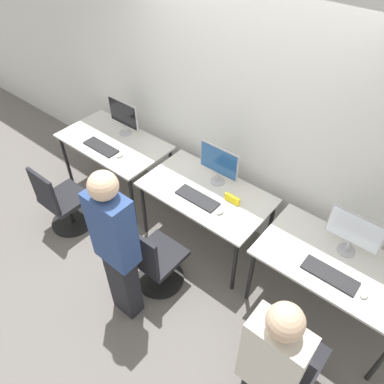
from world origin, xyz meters
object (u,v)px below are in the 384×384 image
object	(u,v)px
keyboard_left	(101,147)
office_chair_right	(288,364)
office_chair_left	(63,204)
mouse_left	(120,155)
keyboard_center	(197,198)
mouse_center	(220,212)
monitor_center	(219,163)
person_right	(268,371)
office_chair_center	(155,262)
person_center	(116,246)
keyboard_right	(330,275)
monitor_left	(123,116)
mouse_right	(365,294)
monitor_right	(354,232)

from	to	relation	value
keyboard_left	office_chair_right	distance (m)	2.89
keyboard_left	office_chair_left	xyz separation A→B (m)	(0.01, -0.65, -0.41)
keyboard_left	mouse_left	world-z (taller)	mouse_left
keyboard_center	keyboard_left	bearing A→B (deg)	-178.31
mouse_center	monitor_center	bearing A→B (deg)	129.78
mouse_center	person_right	xyz separation A→B (m)	(1.10, -1.01, 0.10)
office_chair_center	person_center	bearing A→B (deg)	-93.80
keyboard_right	person_right	size ratio (longest dim) A/B	0.28
person_center	person_right	size ratio (longest dim) A/B	1.06
monitor_left	mouse_center	bearing A→B (deg)	-11.98
mouse_center	mouse_right	world-z (taller)	same
monitor_left	mouse_center	size ratio (longest dim) A/B	4.94
keyboard_left	office_chair_left	bearing A→B (deg)	-89.06
mouse_center	keyboard_right	bearing A→B (deg)	-0.52
mouse_center	office_chair_right	bearing A→B (deg)	-29.48
office_chair_right	person_right	xyz separation A→B (m)	(-0.04, -0.37, 0.52)
monitor_center	office_chair_right	size ratio (longest dim) A/B	0.52
person_right	mouse_center	bearing A→B (deg)	137.52
office_chair_center	keyboard_center	bearing A→B (deg)	87.51
office_chair_center	person_center	world-z (taller)	person_center
mouse_right	person_right	distance (m)	1.04
mouse_left	mouse_right	xyz separation A→B (m)	(2.73, -0.01, 0.00)
office_chair_center	monitor_right	xyz separation A→B (m)	(1.40, 0.92, 0.64)
person_center	person_right	world-z (taller)	person_center
mouse_left	keyboard_center	world-z (taller)	mouse_left
person_right	mouse_left	bearing A→B (deg)	157.82
monitor_left	office_chair_right	distance (m)	3.03
monitor_right	office_chair_right	xyz separation A→B (m)	(0.05, -0.96, -0.64)
monitor_left	mouse_left	size ratio (longest dim) A/B	4.94
keyboard_left	monitor_right	world-z (taller)	monitor_right
keyboard_center	office_chair_center	bearing A→B (deg)	-92.49
monitor_left	office_chair_right	xyz separation A→B (m)	(2.79, -1.00, -0.64)
person_center	keyboard_right	world-z (taller)	person_center
mouse_center	monitor_right	xyz separation A→B (m)	(1.09, 0.32, 0.22)
mouse_right	office_chair_right	world-z (taller)	office_chair_right
mouse_right	office_chair_left	bearing A→B (deg)	-167.51
keyboard_left	monitor_right	distance (m)	2.77
person_center	office_chair_right	xyz separation A→B (m)	(1.48, 0.32, -0.57)
mouse_center	monitor_left	bearing A→B (deg)	168.02
keyboard_left	monitor_right	size ratio (longest dim) A/B	1.01
monitor_left	monitor_center	xyz separation A→B (m)	(1.37, -0.01, 0.00)
keyboard_right	mouse_right	distance (m)	0.28
monitor_center	monitor_right	world-z (taller)	same
mouse_left	monitor_center	distance (m)	1.16
office_chair_center	keyboard_right	world-z (taller)	office_chair_center
office_chair_right	keyboard_right	bearing A→B (deg)	94.88
monitor_left	person_center	bearing A→B (deg)	-44.96
mouse_center	person_right	bearing A→B (deg)	-42.48
office_chair_left	monitor_center	distance (m)	1.81
monitor_left	office_chair_left	size ratio (longest dim) A/B	0.52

